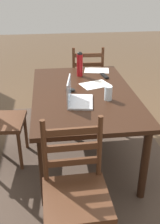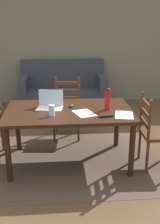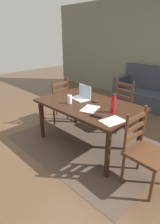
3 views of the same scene
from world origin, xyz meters
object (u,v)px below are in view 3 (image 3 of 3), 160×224
(water_bottle, at_px, (113,102))
(drinking_glass, at_px, (70,99))
(chair_right_near, at_px, (145,151))
(couch, at_px, (152,93))
(dining_table, at_px, (88,108))
(laptop, at_px, (82,95))
(chair_left_far, at_px, (56,100))
(chair_far_head, at_px, (118,105))
(tv_remote, at_px, (96,116))
(computer_mouse, at_px, (95,101))

(water_bottle, relative_size, drinking_glass, 2.12)
(chair_right_near, relative_size, couch, 0.53)
(couch, bearing_deg, dining_table, -89.58)
(laptop, xyz_separation_m, water_bottle, (0.73, -0.13, 0.09))
(laptop, relative_size, water_bottle, 1.24)
(chair_right_near, height_order, drinking_glass, chair_right_near)
(laptop, bearing_deg, dining_table, -24.02)
(chair_left_far, xyz_separation_m, drinking_glass, (0.88, -0.40, 0.34))
(drinking_glass, bearing_deg, dining_table, 43.61)
(chair_far_head, relative_size, water_bottle, 3.36)
(drinking_glass, bearing_deg, laptop, 94.67)
(chair_right_near, height_order, couch, couch)
(chair_left_far, height_order, couch, couch)
(laptop, xyz_separation_m, drinking_glass, (0.03, -0.31, 0.01))
(drinking_glass, height_order, tv_remote, drinking_glass)
(laptop, height_order, computer_mouse, laptop)
(chair_far_head, xyz_separation_m, couch, (-0.02, 1.59, -0.11))
(chair_right_near, distance_m, couch, 2.89)
(water_bottle, bearing_deg, couch, 101.51)
(couch, xyz_separation_m, computer_mouse, (0.05, -2.33, 0.39))
(computer_mouse, height_order, tv_remote, computer_mouse)
(chair_far_head, relative_size, tv_remote, 5.59)
(dining_table, xyz_separation_m, chair_left_far, (-1.09, 0.20, -0.19))
(chair_left_far, relative_size, drinking_glass, 7.13)
(chair_right_near, height_order, tv_remote, chair_right_near)
(couch, xyz_separation_m, water_bottle, (0.51, -2.49, 0.52))
(dining_table, relative_size, chair_right_near, 1.70)
(dining_table, xyz_separation_m, couch, (-0.02, 2.46, -0.29))
(laptop, bearing_deg, water_bottle, -10.12)
(chair_right_near, bearing_deg, couch, 112.70)
(dining_table, distance_m, couch, 2.48)
(couch, relative_size, water_bottle, 6.36)
(couch, height_order, water_bottle, water_bottle)
(chair_far_head, height_order, laptop, laptop)
(couch, bearing_deg, drinking_glass, -94.18)
(water_bottle, relative_size, computer_mouse, 2.83)
(chair_right_near, bearing_deg, water_bottle, 163.89)
(laptop, relative_size, computer_mouse, 3.52)
(chair_left_far, distance_m, tv_remote, 1.62)
(computer_mouse, distance_m, tv_remote, 0.58)
(couch, bearing_deg, laptop, -95.34)
(chair_far_head, height_order, drinking_glass, chair_far_head)
(dining_table, height_order, couch, couch)
(water_bottle, bearing_deg, dining_table, 177.24)
(chair_right_near, xyz_separation_m, tv_remote, (-0.67, -0.10, 0.28))
(chair_far_head, bearing_deg, couch, 90.79)
(dining_table, relative_size, chair_far_head, 1.70)
(drinking_glass, relative_size, tv_remote, 0.78)
(computer_mouse, xyz_separation_m, tv_remote, (0.39, -0.43, -0.01))
(dining_table, height_order, laptop, laptop)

